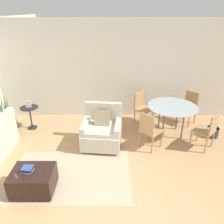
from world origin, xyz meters
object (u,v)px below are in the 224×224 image
object	(u,v)px
armchair	(102,131)
dining_chair_far_left	(142,105)
ottoman	(34,180)
side_table	(31,113)
dining_table	(173,109)
picture_frame	(29,104)
tv_remote_primary	(17,176)
potted_plant_small	(214,130)
dining_chair_near_right	(209,129)
potted_plant	(9,121)
book_stack	(28,169)
dining_chair_near_left	(150,129)
dining_chair_far_right	(190,105)

from	to	relation	value
armchair	dining_chair_far_left	xyz separation A→B (m)	(1.06, 1.16, 0.15)
ottoman	side_table	distance (m)	2.42
side_table	dining_table	world-z (taller)	dining_table
picture_frame	dining_table	size ratio (longest dim) A/B	0.15
tv_remote_primary	potted_plant_small	xyz separation A→B (m)	(4.13, 1.97, -0.25)
ottoman	dining_chair_near_right	bearing A→B (deg)	20.39
potted_plant	book_stack	bearing A→B (deg)	-58.89
armchair	potted_plant	bearing A→B (deg)	163.79
book_stack	dining_chair_near_left	xyz separation A→B (m)	(2.27, 1.30, 0.05)
potted_plant	potted_plant_small	xyz separation A→B (m)	(5.31, -0.36, -0.07)
potted_plant	picture_frame	size ratio (longest dim) A/B	6.06
side_table	tv_remote_primary	bearing A→B (deg)	-76.26
side_table	dining_chair_near_left	xyz separation A→B (m)	(3.00, -0.96, 0.08)
potted_plant	dining_chair_near_left	world-z (taller)	potted_plant
picture_frame	dining_chair_near_left	xyz separation A→B (m)	(3.00, -0.96, -0.18)
dining_table	potted_plant_small	distance (m)	1.19
dining_chair_far_left	potted_plant_small	bearing A→B (deg)	-24.57
dining_table	potted_plant_small	xyz separation A→B (m)	(1.06, -0.13, -0.52)
armchair	dining_chair_near_left	bearing A→B (deg)	-8.40
picture_frame	potted_plant_small	bearing A→B (deg)	-5.23
side_table	potted_plant_small	xyz separation A→B (m)	(4.72, -0.43, -0.25)
dining_chair_far_left	dining_chair_far_right	xyz separation A→B (m)	(1.32, 0.00, 0.00)
potted_plant	potted_plant_small	world-z (taller)	potted_plant
picture_frame	armchair	bearing A→B (deg)	-22.60
armchair	book_stack	distance (m)	1.90
side_table	dining_chair_near_left	world-z (taller)	dining_chair_near_left
tv_remote_primary	dining_chair_far_left	distance (m)	3.66
potted_plant	dining_table	size ratio (longest dim) A/B	0.88
armchair	side_table	bearing A→B (deg)	157.41
side_table	dining_chair_far_right	size ratio (longest dim) A/B	0.68
tv_remote_primary	picture_frame	bearing A→B (deg)	103.74
dining_chair_near_right	dining_chair_far_left	bearing A→B (deg)	135.00
tv_remote_primary	dining_chair_far_right	size ratio (longest dim) A/B	0.17
ottoman	picture_frame	xyz separation A→B (m)	(-0.80, 2.27, 0.47)
book_stack	side_table	size ratio (longest dim) A/B	0.34
tv_remote_primary	dining_chair_near_left	distance (m)	2.81
armchair	book_stack	bearing A→B (deg)	-129.64
dining_chair_near_right	potted_plant	bearing A→B (deg)	169.69
picture_frame	dining_chair_near_right	distance (m)	4.43
armchair	dining_chair_far_left	bearing A→B (deg)	47.52
book_stack	picture_frame	size ratio (longest dim) A/B	1.18
tv_remote_primary	dining_chair_far_left	bearing A→B (deg)	48.76
book_stack	potted_plant	distance (m)	2.57
dining_chair_near_left	dining_chair_near_right	size ratio (longest dim) A/B	1.00
side_table	dining_chair_far_left	bearing A→B (deg)	6.72
book_stack	potted_plant_small	size ratio (longest dim) A/B	0.30
armchair	ottoman	distance (m)	1.86
tv_remote_primary	picture_frame	world-z (taller)	picture_frame
dining_chair_near_right	potted_plant_small	distance (m)	0.75
dining_table	dining_chair_near_right	world-z (taller)	dining_chair_near_right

